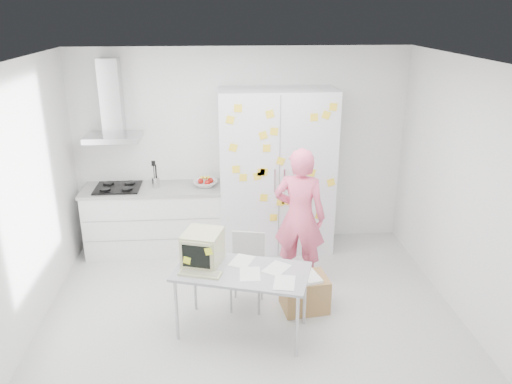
{
  "coord_description": "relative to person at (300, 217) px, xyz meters",
  "views": [
    {
      "loc": [
        -0.3,
        -4.6,
        3.17
      ],
      "look_at": [
        0.1,
        0.66,
        1.21
      ],
      "focal_mm": 35.0,
      "sensor_mm": 36.0,
      "label": 1
    }
  ],
  "objects": [
    {
      "name": "floor",
      "position": [
        -0.62,
        -0.75,
        -0.85
      ],
      "size": [
        4.5,
        4.0,
        0.02
      ],
      "primitive_type": "cube",
      "color": "silver",
      "rests_on": "ground"
    },
    {
      "name": "walls",
      "position": [
        -0.62,
        -0.03,
        0.51
      ],
      "size": [
        4.52,
        4.01,
        2.7
      ],
      "color": "white",
      "rests_on": "ground"
    },
    {
      "name": "ceiling",
      "position": [
        -0.62,
        -0.75,
        1.86
      ],
      "size": [
        4.5,
        4.0,
        0.02
      ],
      "primitive_type": "cube",
      "color": "white",
      "rests_on": "walls"
    },
    {
      "name": "counter_run",
      "position": [
        -1.82,
        0.95,
        -0.37
      ],
      "size": [
        1.84,
        0.63,
        1.28
      ],
      "color": "white",
      "rests_on": "ground"
    },
    {
      "name": "range_hood",
      "position": [
        -2.27,
        1.09,
        1.12
      ],
      "size": [
        0.7,
        0.48,
        1.01
      ],
      "color": "silver",
      "rests_on": "walls"
    },
    {
      "name": "tall_cabinet",
      "position": [
        -0.17,
        0.92,
        0.26
      ],
      "size": [
        1.5,
        0.68,
        2.2
      ],
      "color": "silver",
      "rests_on": "ground"
    },
    {
      "name": "person",
      "position": [
        0.0,
        0.0,
        0.0
      ],
      "size": [
        0.71,
        0.58,
        1.69
      ],
      "primitive_type": "imported",
      "rotation": [
        0.0,
        0.0,
        2.82
      ],
      "color": "#FC6288",
      "rests_on": "ground"
    },
    {
      "name": "desk",
      "position": [
        -0.98,
        -0.87,
        -0.04
      ],
      "size": [
        1.46,
        1.02,
        1.05
      ],
      "rotation": [
        0.0,
        0.0,
        -0.3
      ],
      "color": "#9EA1A9",
      "rests_on": "ground"
    },
    {
      "name": "chair",
      "position": [
        -0.65,
        -0.46,
        -0.37
      ],
      "size": [
        0.44,
        0.44,
        0.84
      ],
      "rotation": [
        0.0,
        0.0,
        -0.19
      ],
      "color": "#A5A5A3",
      "rests_on": "ground"
    },
    {
      "name": "cardboard_box",
      "position": [
        -0.02,
        -0.62,
        -0.64
      ],
      "size": [
        0.53,
        0.45,
        0.43
      ],
      "rotation": [
        0.0,
        0.0,
        0.13
      ],
      "color": "#A47C47",
      "rests_on": "ground"
    }
  ]
}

